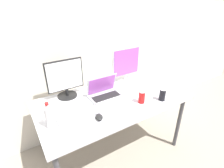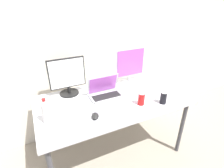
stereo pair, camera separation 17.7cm
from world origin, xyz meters
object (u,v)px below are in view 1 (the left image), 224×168
(work_desk, at_px, (112,104))
(water_bottle, at_px, (49,116))
(soda_can_near_keyboard, at_px, (142,97))
(monitor_center, at_px, (126,65))
(monitor_left, at_px, (65,79))
(laptop_silver, at_px, (104,92))
(keyboard_main, at_px, (80,115))
(mouse_by_keyboard, at_px, (99,117))
(soda_can_by_laptop, at_px, (162,95))

(work_desk, xyz_separation_m, water_bottle, (-0.67, -0.10, 0.17))
(water_bottle, relative_size, soda_can_near_keyboard, 1.90)
(work_desk, height_order, monitor_center, monitor_center)
(monitor_left, height_order, laptop_silver, monitor_left)
(monitor_left, bearing_deg, work_desk, -39.02)
(monitor_left, bearing_deg, keyboard_main, -93.31)
(mouse_by_keyboard, height_order, soda_can_near_keyboard, soda_can_near_keyboard)
(monitor_center, bearing_deg, monitor_left, 177.62)
(water_bottle, bearing_deg, soda_can_by_laptop, -9.91)
(mouse_by_keyboard, bearing_deg, monitor_left, 123.18)
(work_desk, bearing_deg, keyboard_main, -166.72)
(work_desk, bearing_deg, laptop_silver, 113.53)
(monitor_left, relative_size, monitor_center, 0.96)
(work_desk, bearing_deg, monitor_center, 36.57)
(keyboard_main, bearing_deg, monitor_left, 86.78)
(work_desk, relative_size, mouse_by_keyboard, 16.30)
(mouse_by_keyboard, relative_size, soda_can_by_laptop, 0.76)
(work_desk, xyz_separation_m, soda_can_near_keyboard, (0.22, -0.21, 0.12))
(monitor_center, height_order, keyboard_main, monitor_center)
(monitor_center, bearing_deg, work_desk, -143.43)
(water_bottle, bearing_deg, monitor_center, 19.91)
(mouse_by_keyboard, bearing_deg, soda_can_near_keyboard, 22.27)
(laptop_silver, distance_m, mouse_by_keyboard, 0.39)
(laptop_silver, distance_m, soda_can_by_laptop, 0.62)
(work_desk, xyz_separation_m, monitor_center, (0.37, 0.28, 0.29))
(soda_can_near_keyboard, bearing_deg, keyboard_main, 169.32)
(laptop_silver, bearing_deg, soda_can_by_laptop, -38.97)
(soda_can_near_keyboard, bearing_deg, work_desk, 136.15)
(keyboard_main, relative_size, soda_can_near_keyboard, 3.24)
(soda_can_near_keyboard, bearing_deg, soda_can_by_laptop, -19.89)
(water_bottle, bearing_deg, mouse_by_keyboard, -17.24)
(monitor_center, bearing_deg, mouse_by_keyboard, -142.36)
(mouse_by_keyboard, height_order, soda_can_by_laptop, soda_can_by_laptop)
(water_bottle, bearing_deg, monitor_left, 55.22)
(laptop_silver, height_order, soda_can_near_keyboard, laptop_silver)
(laptop_silver, distance_m, soda_can_near_keyboard, 0.41)
(laptop_silver, distance_m, keyboard_main, 0.41)
(keyboard_main, bearing_deg, soda_can_by_laptop, -13.00)
(laptop_silver, bearing_deg, soda_can_near_keyboard, -49.50)
(laptop_silver, xyz_separation_m, soda_can_near_keyboard, (0.26, -0.31, 0.01))
(water_bottle, height_order, soda_can_near_keyboard, water_bottle)
(work_desk, bearing_deg, monitor_left, 140.98)
(monitor_left, relative_size, mouse_by_keyboard, 4.33)
(monitor_left, xyz_separation_m, keyboard_main, (-0.02, -0.41, -0.20))
(monitor_left, relative_size, soda_can_by_laptop, 3.29)
(mouse_by_keyboard, distance_m, soda_can_by_laptop, 0.71)
(keyboard_main, xyz_separation_m, soda_can_by_laptop, (0.84, -0.20, 0.05))
(work_desk, height_order, soda_can_by_laptop, soda_can_by_laptop)
(soda_can_by_laptop, bearing_deg, keyboard_main, 166.91)
(monitor_center, bearing_deg, soda_can_by_laptop, -83.79)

